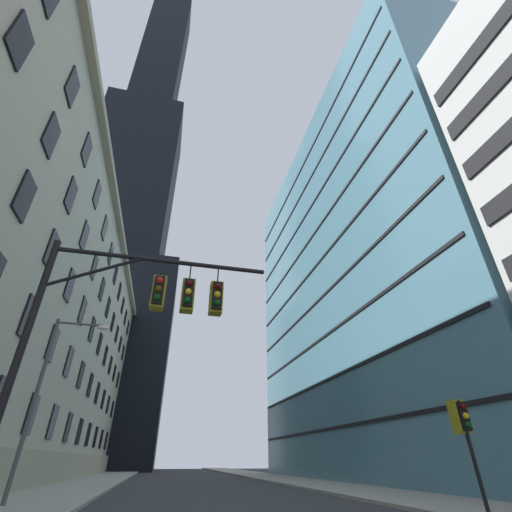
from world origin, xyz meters
TOP-DOWN VIEW (x-y plane):
  - station_building at (-19.81, 31.61)m, footprint 18.29×75.22m
  - dark_skyscraper at (-18.91, 71.37)m, footprint 29.85×29.85m
  - glass_office_midrise at (18.33, 24.86)m, footprint 14.77×40.27m
  - traffic_signal_mast at (-4.25, 3.16)m, footprint 6.65×0.63m
  - traffic_light_near_right at (6.47, 3.95)m, footprint 0.40×0.63m
  - street_lamppost at (-8.51, 11.12)m, footprint 2.47×0.32m

SIDE VIEW (x-z plane):
  - traffic_light_near_right at x=6.47m, z-range 1.11..4.41m
  - street_lamppost at x=-8.51m, z-range 0.89..8.33m
  - traffic_signal_mast at x=-4.25m, z-range 1.80..9.03m
  - station_building at x=-19.81m, z-range -0.02..25.23m
  - glass_office_midrise at x=18.33m, z-range 0.00..40.45m
  - dark_skyscraper at x=-18.91m, z-range -41.26..148.39m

